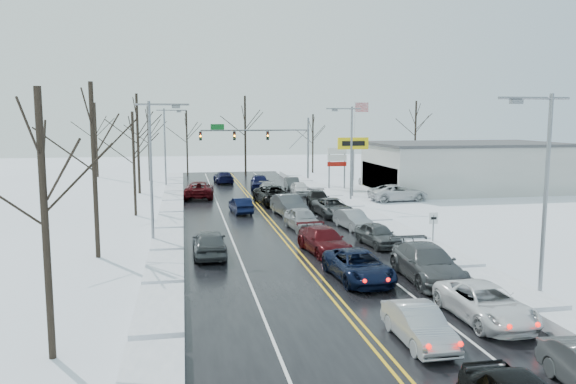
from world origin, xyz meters
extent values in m
plane|color=white|center=(0.00, 0.00, 0.00)|extent=(160.00, 160.00, 0.00)
cube|color=black|center=(0.00, 2.00, 0.01)|extent=(14.00, 84.00, 0.01)
cube|color=silver|center=(-7.60, 2.00, 0.00)|extent=(1.91, 72.00, 0.59)
cube|color=silver|center=(7.60, 2.00, 0.00)|extent=(1.91, 72.00, 0.59)
cylinder|color=slate|center=(8.50, 28.00, 4.00)|extent=(0.24, 0.24, 8.00)
cylinder|color=slate|center=(2.00, 28.00, 6.50)|extent=(13.00, 0.18, 0.18)
cylinder|color=slate|center=(7.30, 28.00, 5.40)|extent=(2.33, 0.10, 2.33)
cube|color=#0C591E|center=(-2.50, 28.00, 6.90)|extent=(1.60, 0.08, 0.70)
cube|color=black|center=(3.50, 28.00, 5.85)|extent=(0.32, 0.25, 1.05)
sphere|color=#3F0705|center=(3.50, 27.84, 6.15)|extent=(0.20, 0.20, 0.20)
sphere|color=orange|center=(3.50, 27.84, 5.85)|extent=(0.22, 0.22, 0.22)
sphere|color=black|center=(3.50, 27.84, 5.55)|extent=(0.20, 0.20, 0.20)
cube|color=black|center=(-0.50, 28.00, 5.85)|extent=(0.32, 0.25, 1.05)
sphere|color=#3F0705|center=(-0.50, 27.84, 6.15)|extent=(0.20, 0.20, 0.20)
sphere|color=orange|center=(-0.50, 27.84, 5.85)|extent=(0.22, 0.22, 0.22)
sphere|color=black|center=(-0.50, 27.84, 5.55)|extent=(0.20, 0.20, 0.20)
cube|color=black|center=(-4.50, 28.00, 5.85)|extent=(0.32, 0.25, 1.05)
sphere|color=#3F0705|center=(-4.50, 27.84, 6.15)|extent=(0.20, 0.20, 0.20)
sphere|color=orange|center=(-4.50, 27.84, 5.85)|extent=(0.22, 0.22, 0.22)
sphere|color=black|center=(-4.50, 27.84, 5.55)|extent=(0.20, 0.20, 0.20)
cylinder|color=slate|center=(10.50, 16.00, 2.80)|extent=(0.20, 0.20, 5.60)
cube|color=yellow|center=(10.50, 16.00, 5.40)|extent=(3.20, 0.30, 1.20)
cube|color=black|center=(10.50, 15.83, 5.40)|extent=(2.40, 0.04, 0.50)
cylinder|color=slate|center=(9.60, 22.00, 2.00)|extent=(0.16, 0.16, 4.00)
cylinder|color=slate|center=(11.40, 22.00, 2.00)|extent=(0.16, 0.16, 4.00)
cube|color=white|center=(10.50, 22.00, 4.30)|extent=(2.20, 0.22, 0.70)
cube|color=white|center=(10.50, 22.00, 3.50)|extent=(2.20, 0.22, 0.70)
cube|color=#9F140C|center=(10.50, 22.00, 2.80)|extent=(2.20, 0.22, 0.50)
cylinder|color=slate|center=(8.20, -8.00, 1.10)|extent=(0.08, 0.08, 2.20)
cube|color=white|center=(8.20, -8.00, 2.00)|extent=(0.55, 0.05, 0.70)
cube|color=black|center=(8.20, -8.04, 2.00)|extent=(0.35, 0.02, 0.15)
cylinder|color=silver|center=(15.00, 30.00, 5.00)|extent=(0.14, 0.14, 10.00)
cube|color=beige|center=(24.00, 18.00, 2.50)|extent=(20.00, 12.00, 5.00)
cube|color=#262628|center=(14.05, 18.00, 1.60)|extent=(0.10, 11.00, 2.80)
cube|color=#3F3F42|center=(24.00, 18.00, 5.15)|extent=(20.40, 12.40, 0.30)
cylinder|color=slate|center=(8.50, -18.00, 4.50)|extent=(0.18, 0.18, 9.00)
cylinder|color=slate|center=(7.70, -18.00, 8.80)|extent=(3.20, 0.12, 0.12)
cube|color=slate|center=(6.90, -18.00, 8.65)|extent=(0.50, 0.25, 0.18)
cylinder|color=slate|center=(8.50, 10.00, 4.50)|extent=(0.18, 0.18, 9.00)
cylinder|color=slate|center=(7.70, 10.00, 8.80)|extent=(3.20, 0.12, 0.12)
cube|color=slate|center=(6.90, 10.00, 8.65)|extent=(0.50, 0.25, 0.18)
cylinder|color=slate|center=(-8.50, -4.00, 4.50)|extent=(0.18, 0.18, 9.00)
cylinder|color=slate|center=(-7.70, -4.00, 8.80)|extent=(3.20, 0.12, 0.12)
cube|color=slate|center=(-6.90, -4.00, 8.65)|extent=(0.50, 0.25, 0.18)
cylinder|color=slate|center=(-8.50, 24.00, 4.50)|extent=(0.18, 0.18, 9.00)
cylinder|color=slate|center=(-7.70, 24.00, 8.80)|extent=(3.20, 0.12, 0.12)
cube|color=slate|center=(-6.90, 24.00, 8.65)|extent=(0.50, 0.25, 0.18)
cylinder|color=#2D231C|center=(-11.00, -20.00, 4.50)|extent=(0.24, 0.24, 9.00)
cylinder|color=#2D231C|center=(-11.50, -6.00, 5.00)|extent=(0.27, 0.27, 10.00)
cylinder|color=#2D231C|center=(-10.50, 8.00, 4.25)|extent=(0.23, 0.23, 8.50)
cylinder|color=#2D231C|center=(-11.20, 22.00, 5.25)|extent=(0.28, 0.28, 10.50)
cylinder|color=#2D231C|center=(-10.80, 34.00, 4.75)|extent=(0.25, 0.25, 9.50)
cylinder|color=#2D231C|center=(-18.00, 40.00, 5.00)|extent=(0.27, 0.27, 10.00)
cylinder|color=#2D231C|center=(-6.00, 41.00, 4.50)|extent=(0.24, 0.24, 9.00)
cylinder|color=#2D231C|center=(2.00, 39.00, 5.50)|extent=(0.29, 0.29, 11.00)
cylinder|color=#2D231C|center=(12.00, 40.50, 4.25)|extent=(0.23, 0.23, 8.50)
cylinder|color=#2D231C|center=(28.00, 41.00, 5.25)|extent=(0.28, 0.28, 10.50)
imported|color=#ABADB4|center=(1.60, -21.04, 0.00)|extent=(1.44, 4.08, 1.34)
imported|color=black|center=(1.88, -13.14, 0.00)|extent=(2.72, 5.39, 1.46)
imported|color=#43090D|center=(1.57, -7.33, 0.00)|extent=(2.69, 5.37, 1.50)
imported|color=#999BA0|center=(1.77, -0.37, 0.00)|extent=(2.27, 4.78, 1.58)
imported|color=#414447|center=(1.87, 5.49, 0.00)|extent=(2.42, 5.38, 1.71)
imported|color=black|center=(1.65, 11.72, 0.00)|extent=(3.50, 6.44, 1.71)
imported|color=gray|center=(1.91, 16.69, 0.00)|extent=(2.30, 5.05, 1.43)
imported|color=black|center=(1.79, 22.85, 0.00)|extent=(2.50, 5.20, 1.71)
imported|color=white|center=(5.11, -19.43, 0.00)|extent=(2.46, 5.17, 1.42)
imported|color=#444649|center=(5.22, -13.77, 0.00)|extent=(2.63, 6.01, 1.72)
imported|color=#404345|center=(5.36, -6.13, 0.00)|extent=(2.18, 4.35, 1.42)
imported|color=#919398|center=(5.41, -0.69, 0.00)|extent=(1.97, 4.31, 1.37)
imported|color=#3E4043|center=(5.34, 4.72, 0.00)|extent=(2.69, 5.35, 1.45)
imported|color=black|center=(5.43, 10.05, 0.00)|extent=(2.52, 4.94, 1.37)
imported|color=white|center=(5.28, 17.38, 0.00)|extent=(1.85, 4.18, 1.40)
imported|color=#3B3E40|center=(5.36, 22.15, 0.00)|extent=(1.69, 4.21, 1.36)
imported|color=black|center=(-1.87, 7.59, 0.00)|extent=(1.80, 4.14, 1.33)
imported|color=#46090D|center=(-5.05, 17.54, 0.00)|extent=(3.24, 6.24, 1.68)
imported|color=black|center=(-1.76, 29.72, 0.00)|extent=(2.39, 5.16, 1.46)
imported|color=#414446|center=(-5.17, -6.98, 0.00)|extent=(1.91, 4.74, 1.61)
imported|color=silver|center=(13.83, 11.83, 0.00)|extent=(5.89, 3.02, 1.59)
imported|color=#44484A|center=(17.02, 15.67, 0.00)|extent=(2.02, 4.80, 1.38)
imported|color=silver|center=(14.99, 23.49, 0.00)|extent=(1.83, 4.52, 1.54)
camera|label=1|loc=(-6.52, -39.07, 8.01)|focal=35.00mm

